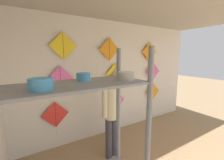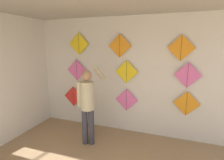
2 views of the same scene
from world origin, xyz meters
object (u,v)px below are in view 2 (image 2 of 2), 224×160
object	(u,v)px
kite_0	(73,97)
kite_8	(181,48)
shopkeeper	(88,101)
kite_1	(126,100)
kite_6	(79,44)
kite_7	(120,46)
kite_3	(77,70)
kite_4	(126,72)
kite_5	(188,75)
kite_2	(186,104)

from	to	relation	value
kite_0	kite_8	distance (m)	2.97
shopkeeper	kite_1	xyz separation A→B (m)	(0.64, 0.81, -0.15)
kite_0	kite_6	bearing A→B (deg)	0.17
kite_7	kite_0	bearing A→B (deg)	-179.97
shopkeeper	kite_3	bearing A→B (deg)	117.19
kite_4	kite_6	size ratio (longest dim) A/B	1.00
kite_5	kite_7	size ratio (longest dim) A/B	1.00
kite_8	kite_7	bearing A→B (deg)	180.00
shopkeeper	kite_0	world-z (taller)	shopkeeper
kite_2	kite_7	distance (m)	1.97
kite_4	kite_8	xyz separation A→B (m)	(1.17, 0.00, 0.56)
kite_0	kite_4	world-z (taller)	kite_4
kite_0	kite_1	xyz separation A→B (m)	(1.50, 0.00, 0.09)
kite_2	kite_6	world-z (taller)	kite_6
kite_7	kite_8	xyz separation A→B (m)	(1.34, 0.00, -0.04)
kite_4	kite_6	xyz separation A→B (m)	(-1.26, 0.00, 0.65)
shopkeeper	kite_3	size ratio (longest dim) A/B	3.15
kite_1	kite_4	xyz separation A→B (m)	(-0.01, 0.00, 0.69)
kite_0	shopkeeper	bearing A→B (deg)	-43.07
shopkeeper	kite_2	distance (m)	2.15
kite_1	kite_0	bearing A→B (deg)	-179.97
kite_0	kite_1	bearing A→B (deg)	0.03
shopkeeper	kite_3	distance (m)	1.20
kite_6	kite_8	xyz separation A→B (m)	(2.42, 0.00, -0.09)
kite_1	kite_3	bearing A→B (deg)	180.00
kite_4	kite_7	distance (m)	0.63
kite_4	kite_1	bearing A→B (deg)	0.00
kite_3	kite_8	world-z (taller)	kite_8
kite_6	kite_4	bearing A→B (deg)	0.00
kite_5	shopkeeper	bearing A→B (deg)	-157.65
shopkeeper	kite_5	world-z (taller)	kite_5
kite_5	kite_8	distance (m)	0.59
shopkeeper	kite_8	size ratio (longest dim) A/B	3.15
kite_2	kite_3	xyz separation A→B (m)	(-2.71, 0.00, 0.61)
kite_6	kite_7	xyz separation A→B (m)	(1.08, 0.00, -0.05)
kite_3	kite_4	size ratio (longest dim) A/B	1.00
shopkeeper	kite_8	distance (m)	2.25
kite_4	kite_8	size ratio (longest dim) A/B	1.00
kite_2	kite_7	bearing A→B (deg)	180.00
kite_1	kite_7	distance (m)	1.31
shopkeeper	kite_5	bearing A→B (deg)	7.71
kite_1	kite_6	bearing A→B (deg)	180.00
kite_0	kite_2	world-z (taller)	kite_2
kite_0	kite_8	world-z (taller)	kite_8
shopkeeper	kite_5	distance (m)	2.18
kite_6	kite_3	bearing A→B (deg)	180.00
kite_0	kite_6	world-z (taller)	kite_6
kite_8	kite_1	bearing A→B (deg)	180.00
kite_8	kite_2	bearing A→B (deg)	0.00
kite_2	kite_5	size ratio (longest dim) A/B	1.00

